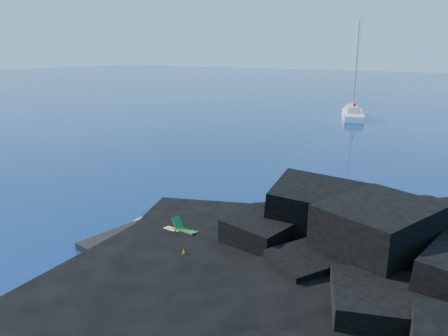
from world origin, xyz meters
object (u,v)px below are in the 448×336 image
(sailboat, at_px, (352,118))
(sunbather, at_px, (171,230))
(deck_chair, at_px, (186,227))
(marker_cone, at_px, (184,254))

(sailboat, relative_size, sunbather, 8.01)
(deck_chair, bearing_deg, sailboat, 101.82)
(sailboat, distance_m, marker_cone, 50.77)
(sailboat, distance_m, sunbather, 48.55)
(sunbather, bearing_deg, sailboat, 99.36)
(deck_chair, bearing_deg, marker_cone, -49.63)
(sunbather, xyz_separation_m, marker_cone, (2.43, -1.91, 0.07))
(deck_chair, height_order, sunbather, deck_chair)
(deck_chair, height_order, marker_cone, deck_chair)
(deck_chair, distance_m, marker_cone, 2.66)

